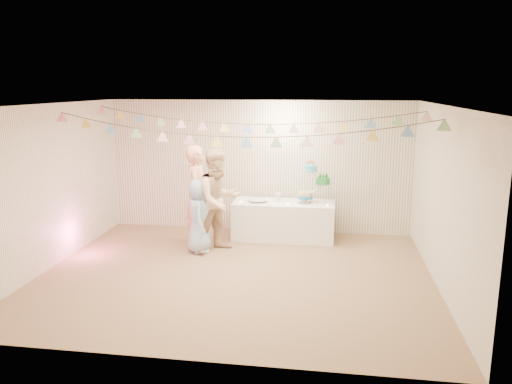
# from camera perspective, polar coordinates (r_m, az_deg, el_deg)

# --- Properties ---
(floor) EXTENTS (6.00, 6.00, 0.00)m
(floor) POSITION_cam_1_polar(r_m,az_deg,el_deg) (7.85, -2.34, -9.42)
(floor) COLOR brown
(floor) RESTS_ON ground
(ceiling) EXTENTS (6.00, 6.00, 0.00)m
(ceiling) POSITION_cam_1_polar(r_m,az_deg,el_deg) (7.31, -2.52, 9.91)
(ceiling) COLOR silver
(ceiling) RESTS_ON ground
(back_wall) EXTENTS (6.00, 6.00, 0.00)m
(back_wall) POSITION_cam_1_polar(r_m,az_deg,el_deg) (9.89, 0.31, 2.93)
(back_wall) COLOR white
(back_wall) RESTS_ON ground
(front_wall) EXTENTS (6.00, 6.00, 0.00)m
(front_wall) POSITION_cam_1_polar(r_m,az_deg,el_deg) (5.12, -7.74, -5.95)
(front_wall) COLOR white
(front_wall) RESTS_ON ground
(left_wall) EXTENTS (5.00, 5.00, 0.00)m
(left_wall) POSITION_cam_1_polar(r_m,az_deg,el_deg) (8.55, -22.57, 0.54)
(left_wall) COLOR white
(left_wall) RESTS_ON ground
(right_wall) EXTENTS (5.00, 5.00, 0.00)m
(right_wall) POSITION_cam_1_polar(r_m,az_deg,el_deg) (7.51, 20.66, -0.81)
(right_wall) COLOR white
(right_wall) RESTS_ON ground
(table) EXTENTS (1.91, 0.76, 0.72)m
(table) POSITION_cam_1_polar(r_m,az_deg,el_deg) (9.53, 3.15, -3.24)
(table) COLOR white
(table) RESTS_ON floor
(cake_stand) EXTENTS (0.66, 0.39, 0.74)m
(cake_stand) POSITION_cam_1_polar(r_m,az_deg,el_deg) (9.38, 6.58, 1.22)
(cake_stand) COLOR silver
(cake_stand) RESTS_ON table
(cake_bottom) EXTENTS (0.31, 0.31, 0.15)m
(cake_bottom) POSITION_cam_1_polar(r_m,az_deg,el_deg) (9.38, 5.61, -0.53)
(cake_bottom) COLOR teal
(cake_bottom) RESTS_ON cake_stand
(cake_middle) EXTENTS (0.27, 0.27, 0.22)m
(cake_middle) POSITION_cam_1_polar(r_m,az_deg,el_deg) (9.46, 7.69, 1.20)
(cake_middle) COLOR #1B7F2F
(cake_middle) RESTS_ON cake_stand
(cake_top_tier) EXTENTS (0.25, 0.25, 0.19)m
(cake_top_tier) POSITION_cam_1_polar(r_m,az_deg,el_deg) (9.30, 6.25, 2.74)
(cake_top_tier) COLOR #47B1DF
(cake_top_tier) RESTS_ON cake_stand
(platter) EXTENTS (0.36, 0.36, 0.02)m
(platter) POSITION_cam_1_polar(r_m,az_deg,el_deg) (9.44, 0.22, -0.86)
(platter) COLOR white
(platter) RESTS_ON table
(posy) EXTENTS (0.15, 0.15, 0.17)m
(posy) POSITION_cam_1_polar(r_m,az_deg,el_deg) (9.48, 2.54, -0.36)
(posy) COLOR white
(posy) RESTS_ON table
(person_adult_a) EXTENTS (0.46, 0.68, 1.83)m
(person_adult_a) POSITION_cam_1_polar(r_m,az_deg,el_deg) (9.15, -6.59, -0.36)
(person_adult_a) COLOR #F9A982
(person_adult_a) RESTS_ON floor
(person_adult_b) EXTENTS (1.10, 1.12, 1.82)m
(person_adult_b) POSITION_cam_1_polar(r_m,az_deg,el_deg) (8.72, -4.33, -0.98)
(person_adult_b) COLOR #D6AE83
(person_adult_b) RESTS_ON floor
(person_child) EXTENTS (0.55, 0.71, 1.30)m
(person_child) POSITION_cam_1_polar(r_m,az_deg,el_deg) (8.76, -6.55, -2.71)
(person_child) COLOR #97B8D5
(person_child) RESTS_ON floor
(bunting_back) EXTENTS (5.60, 1.10, 0.40)m
(bunting_back) POSITION_cam_1_polar(r_m,az_deg,el_deg) (8.40, -1.06, 8.50)
(bunting_back) COLOR pink
(bunting_back) RESTS_ON ceiling
(bunting_front) EXTENTS (5.60, 0.90, 0.36)m
(bunting_front) POSITION_cam_1_polar(r_m,az_deg,el_deg) (7.13, -2.81, 7.60)
(bunting_front) COLOR #72A5E5
(bunting_front) RESTS_ON ceiling
(tealight_0) EXTENTS (0.04, 0.04, 0.03)m
(tealight_0) POSITION_cam_1_polar(r_m,az_deg,el_deg) (9.40, -1.77, -1.11)
(tealight_0) COLOR #FFD88C
(tealight_0) RESTS_ON table
(tealight_1) EXTENTS (0.04, 0.04, 0.03)m
(tealight_1) POSITION_cam_1_polar(r_m,az_deg,el_deg) (9.65, 1.21, -0.75)
(tealight_1) COLOR #FFD88C
(tealight_1) RESTS_ON table
(tealight_2) EXTENTS (0.04, 0.04, 0.03)m
(tealight_2) POSITION_cam_1_polar(r_m,az_deg,el_deg) (9.22, 3.67, -1.39)
(tealight_2) COLOR #FFD88C
(tealight_2) RESTS_ON table
(tealight_3) EXTENTS (0.04, 0.04, 0.03)m
(tealight_3) POSITION_cam_1_polar(r_m,az_deg,el_deg) (9.63, 5.38, -0.84)
(tealight_3) COLOR #FFD88C
(tealight_3) RESTS_ON table
(tealight_4) EXTENTS (0.04, 0.04, 0.03)m
(tealight_4) POSITION_cam_1_polar(r_m,az_deg,el_deg) (9.23, 8.15, -1.48)
(tealight_4) COLOR #FFD88C
(tealight_4) RESTS_ON table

